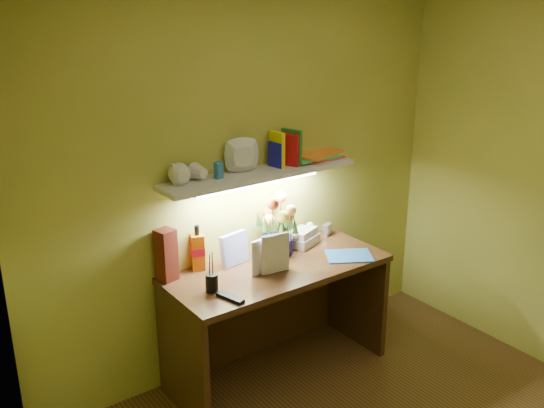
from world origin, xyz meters
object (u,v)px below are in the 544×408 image
at_px(flower_bouquet, 277,226).
at_px(desk_clock, 327,230).
at_px(desk, 278,320).
at_px(whisky_bottle, 198,247).
at_px(telephone, 302,235).

bearing_deg(flower_bouquet, desk_clock, 5.11).
bearing_deg(desk, whisky_bottle, 148.71).
bearing_deg(flower_bouquet, whisky_bottle, 171.44).
distance_m(telephone, desk_clock, 0.25).
distance_m(desk, telephone, 0.58).
bearing_deg(desk_clock, telephone, 164.58).
height_order(desk, desk_clock, desk_clock).
xyz_separation_m(desk, desk_clock, (0.58, 0.21, 0.42)).
bearing_deg(telephone, flower_bouquet, 162.77).
bearing_deg(desk, flower_bouquet, 55.92).
relative_size(desk, telephone, 6.66).
distance_m(desk_clock, whisky_bottle, 1.00).
relative_size(flower_bouquet, desk_clock, 4.67).
bearing_deg(whisky_bottle, flower_bouquet, -8.56).
bearing_deg(desk_clock, whisky_bottle, 155.62).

